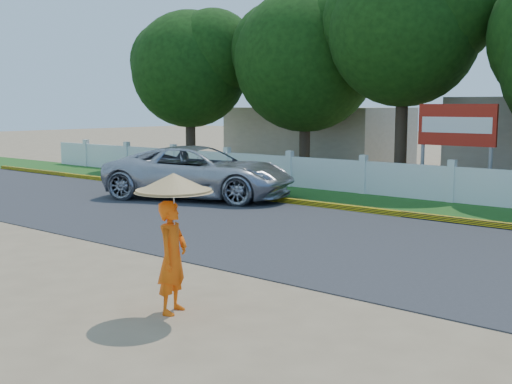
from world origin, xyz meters
TOP-DOWN VIEW (x-y plane):
  - ground at (0.00, 0.00)m, footprint 120.00×120.00m
  - road at (0.00, 4.50)m, footprint 60.00×7.00m
  - grass_verge at (0.00, 9.75)m, footprint 60.00×3.50m
  - curb at (0.00, 8.05)m, footprint 40.00×0.18m
  - fence at (0.00, 11.20)m, footprint 40.00×0.10m
  - building_far at (-10.00, 19.00)m, footprint 8.00×5.00m
  - vehicle at (-6.48, 7.14)m, footprint 6.50×4.68m
  - monk_with_parasol at (1.09, -1.14)m, footprint 1.09×1.09m
  - billboard at (-0.36, 12.30)m, footprint 2.50×0.13m

SIDE VIEW (x-z plane):
  - ground at x=0.00m, z-range 0.00..0.00m
  - road at x=0.00m, z-range 0.00..0.02m
  - grass_verge at x=0.00m, z-range 0.00..0.03m
  - curb at x=0.00m, z-range 0.00..0.16m
  - fence at x=0.00m, z-range 0.00..1.10m
  - vehicle at x=-6.48m, z-range 0.00..1.64m
  - monk_with_parasol at x=1.09m, z-range 0.30..2.29m
  - building_far at x=-10.00m, z-range 0.00..2.80m
  - billboard at x=-0.36m, z-range 0.67..3.62m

